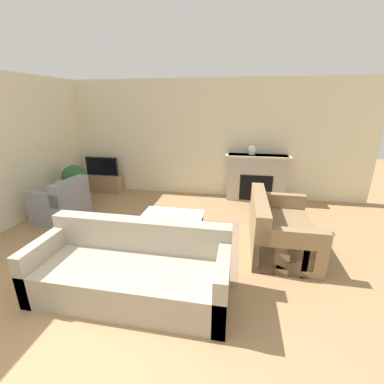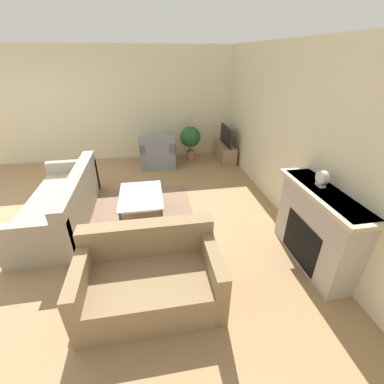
# 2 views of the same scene
# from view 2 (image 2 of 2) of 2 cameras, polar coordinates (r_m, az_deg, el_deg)

# --- Properties ---
(ground_plane) EXTENTS (20.00, 20.00, 0.00)m
(ground_plane) POSITION_cam_2_polar(r_m,az_deg,el_deg) (5.31, -34.06, -4.97)
(ground_plane) COLOR #9E7A51
(wall_back) EXTENTS (8.47, 0.06, 2.70)m
(wall_back) POSITION_cam_2_polar(r_m,az_deg,el_deg) (4.79, 18.73, 13.16)
(wall_back) COLOR beige
(wall_back) RESTS_ON ground_plane
(wall_left) EXTENTS (0.06, 7.50, 2.70)m
(wall_left) POSITION_cam_2_polar(r_m,az_deg,el_deg) (6.95, -10.63, 18.49)
(wall_left) COLOR beige
(wall_left) RESTS_ON ground_plane
(area_rug) EXTENTS (2.20, 1.90, 0.00)m
(area_rug) POSITION_cam_2_polar(r_m,az_deg,el_deg) (4.54, -11.74, -5.53)
(area_rug) COLOR #896B56
(area_rug) RESTS_ON ground_plane
(fireplace) EXTENTS (1.43, 0.41, 1.06)m
(fireplace) POSITION_cam_2_polar(r_m,az_deg,el_deg) (3.65, 25.93, -6.86)
(fireplace) COLOR #B2A899
(fireplace) RESTS_ON ground_plane
(tv_stand) EXTENTS (0.91, 0.35, 0.43)m
(tv_stand) POSITION_cam_2_polar(r_m,az_deg,el_deg) (6.84, 7.35, 8.72)
(tv_stand) COLOR #997A56
(tv_stand) RESTS_ON ground_plane
(tv) EXTENTS (0.85, 0.06, 0.47)m
(tv) POSITION_cam_2_polar(r_m,az_deg,el_deg) (6.71, 7.57, 12.31)
(tv) COLOR #232328
(tv) RESTS_ON tv_stand
(couch_sectional) EXTENTS (2.26, 0.91, 0.82)m
(couch_sectional) POSITION_cam_2_polar(r_m,az_deg,el_deg) (4.74, -26.75, -2.64)
(couch_sectional) COLOR #9E937F
(couch_sectional) RESTS_ON ground_plane
(couch_loveseat) EXTENTS (0.92, 1.52, 0.82)m
(couch_loveseat) POSITION_cam_2_polar(r_m,az_deg,el_deg) (3.04, -9.22, -18.40)
(couch_loveseat) COLOR #8C704C
(couch_loveseat) RESTS_ON ground_plane
(armchair_by_window) EXTENTS (0.84, 0.92, 0.82)m
(armchair_by_window) POSITION_cam_2_polar(r_m,az_deg,el_deg) (6.47, -7.37, 8.40)
(armchair_by_window) COLOR gray
(armchair_by_window) RESTS_ON ground_plane
(coffee_table) EXTENTS (1.00, 0.70, 0.44)m
(coffee_table) POSITION_cam_2_polar(r_m,az_deg,el_deg) (4.33, -11.29, -1.07)
(coffee_table) COLOR #333338
(coffee_table) RESTS_ON ground_plane
(potted_plant) EXTENTS (0.52, 0.52, 0.88)m
(potted_plant) POSITION_cam_2_polar(r_m,az_deg,el_deg) (6.70, -0.39, 11.88)
(potted_plant) COLOR #AD704C
(potted_plant) RESTS_ON ground_plane
(mantel_clock) EXTENTS (0.17, 0.07, 0.20)m
(mantel_clock) POSITION_cam_2_polar(r_m,az_deg,el_deg) (3.46, 26.91, 2.70)
(mantel_clock) COLOR beige
(mantel_clock) RESTS_ON fireplace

